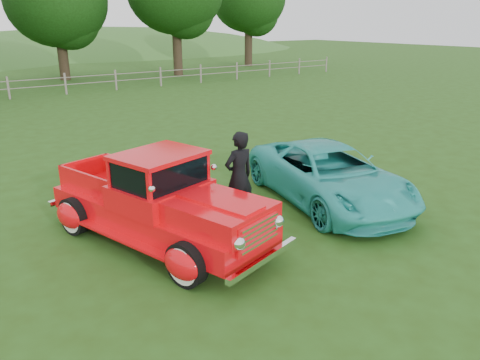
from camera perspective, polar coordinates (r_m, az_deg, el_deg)
ground at (r=8.42m, az=3.20°, el=-9.84°), size 140.00×140.00×0.00m
fence_line at (r=28.31m, az=-26.40°, el=10.02°), size 48.00×0.12×1.20m
tree_near_east at (r=36.05m, az=-21.47°, el=19.63°), size 6.80×6.80×8.33m
red_pickup at (r=8.92m, az=-9.81°, el=-2.75°), size 3.18×5.27×1.78m
teal_sedan at (r=10.98m, az=10.79°, el=0.64°), size 3.25×5.17×1.33m
man at (r=9.75m, az=-0.14°, el=0.45°), size 0.71×0.48×1.92m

